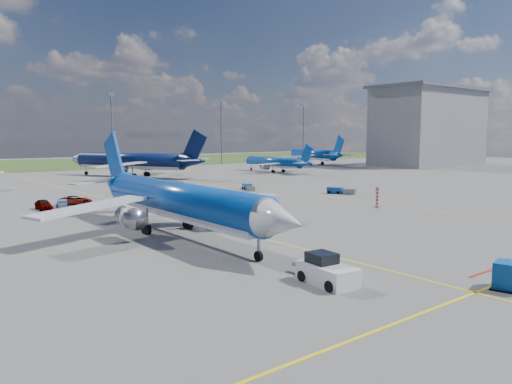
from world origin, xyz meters
TOP-DOWN VIEW (x-y plane):
  - ground at (0.00, 0.00)m, footprint 400.00×400.00m
  - taxiway_lines at (0.17, 27.70)m, footprint 60.25×160.00m
  - floodlight_masts at (10.00, 110.00)m, footprint 202.20×0.50m
  - terminal_building at (120.00, 60.00)m, footprint 42.00×22.00m
  - warning_post at (26.00, 8.00)m, footprint 0.50×0.50m
  - bg_jet_n at (21.61, 79.27)m, footprint 48.37×52.70m
  - bg_jet_ne at (59.25, 69.15)m, footprint 22.97×30.01m
  - bg_jet_ene at (93.79, 88.31)m, footprint 37.79×44.11m
  - main_airliner at (-5.55, 8.29)m, footprint 31.10×40.29m
  - pushback_tug at (-6.04, -12.54)m, footprint 2.69×6.18m
  - service_car_a at (-11.22, 35.39)m, footprint 1.84×4.24m
  - service_car_b at (-6.06, 37.76)m, footprint 5.07×3.20m
  - service_car_c at (17.54, 47.92)m, footprint 2.91×4.56m
  - baggage_tug_w at (34.68, 22.66)m, footprint 3.22×5.06m
  - baggage_tug_c at (-8.77, 35.23)m, footprint 2.39×4.65m
  - baggage_tug_e at (26.06, 37.73)m, footprint 2.98×4.85m

SIDE VIEW (x-z plane):
  - ground at x=0.00m, z-range 0.00..0.00m
  - bg_jet_n at x=21.61m, z-range -5.57..5.57m
  - bg_jet_ne at x=59.25m, z-range -3.90..3.90m
  - bg_jet_ene at x=93.79m, z-range -4.96..4.96m
  - main_airliner at x=-5.55m, z-range -5.18..5.18m
  - taxiway_lines at x=0.17m, z-range 0.00..0.02m
  - baggage_tug_c at x=-8.77m, z-range -0.03..0.98m
  - baggage_tug_e at x=26.06m, z-range -0.03..1.03m
  - baggage_tug_w at x=34.68m, z-range -0.04..1.08m
  - service_car_c at x=17.54m, z-range 0.00..1.23m
  - service_car_b at x=-6.06m, z-range 0.00..1.30m
  - service_car_a at x=-11.22m, z-range 0.00..1.42m
  - pushback_tug at x=-6.04m, z-range -0.20..1.87m
  - warning_post at x=26.00m, z-range 0.00..3.00m
  - floodlight_masts at x=10.00m, z-range 1.21..23.91m
  - terminal_building at x=120.00m, z-range 0.07..26.07m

